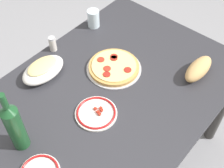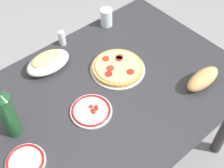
{
  "view_description": "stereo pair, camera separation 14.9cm",
  "coord_description": "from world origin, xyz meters",
  "px_view_note": "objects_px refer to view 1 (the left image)",
  "views": [
    {
      "loc": [
        0.74,
        0.63,
        1.91
      ],
      "look_at": [
        0.0,
        0.0,
        0.78
      ],
      "focal_mm": 48.91,
      "sensor_mm": 36.0,
      "label": 1
    },
    {
      "loc": [
        0.63,
        0.74,
        1.91
      ],
      "look_at": [
        0.0,
        0.0,
        0.78
      ],
      "focal_mm": 48.91,
      "sensor_mm": 36.0,
      "label": 2
    }
  ],
  "objects_px": {
    "dining_table": "(112,102)",
    "baked_pasta_dish": "(43,69)",
    "wine_bottle": "(15,126)",
    "water_glass": "(93,18)",
    "spice_shaker": "(53,43)",
    "bread_loaf": "(198,69)",
    "side_plate_near": "(96,113)",
    "pepperoni_pizza": "(114,67)"
  },
  "relations": [
    {
      "from": "dining_table",
      "to": "side_plate_near",
      "type": "relative_size",
      "value": 6.65
    },
    {
      "from": "side_plate_near",
      "to": "bread_loaf",
      "type": "height_order",
      "value": "bread_loaf"
    },
    {
      "from": "water_glass",
      "to": "bread_loaf",
      "type": "relative_size",
      "value": 0.5
    },
    {
      "from": "wine_bottle",
      "to": "water_glass",
      "type": "xyz_separation_m",
      "value": [
        -0.79,
        -0.31,
        -0.08
      ]
    },
    {
      "from": "water_glass",
      "to": "side_plate_near",
      "type": "relative_size",
      "value": 0.54
    },
    {
      "from": "pepperoni_pizza",
      "to": "baked_pasta_dish",
      "type": "height_order",
      "value": "baked_pasta_dish"
    },
    {
      "from": "water_glass",
      "to": "bread_loaf",
      "type": "bearing_deg",
      "value": 94.78
    },
    {
      "from": "baked_pasta_dish",
      "to": "spice_shaker",
      "type": "xyz_separation_m",
      "value": [
        -0.16,
        -0.1,
        0.0
      ]
    },
    {
      "from": "baked_pasta_dish",
      "to": "bread_loaf",
      "type": "bearing_deg",
      "value": 130.82
    },
    {
      "from": "bread_loaf",
      "to": "dining_table",
      "type": "bearing_deg",
      "value": -37.46
    },
    {
      "from": "wine_bottle",
      "to": "bread_loaf",
      "type": "relative_size",
      "value": 1.58
    },
    {
      "from": "dining_table",
      "to": "spice_shaker",
      "type": "bearing_deg",
      "value": -90.55
    },
    {
      "from": "dining_table",
      "to": "baked_pasta_dish",
      "type": "distance_m",
      "value": 0.39
    },
    {
      "from": "pepperoni_pizza",
      "to": "bread_loaf",
      "type": "relative_size",
      "value": 1.36
    },
    {
      "from": "spice_shaker",
      "to": "dining_table",
      "type": "bearing_deg",
      "value": 89.45
    },
    {
      "from": "side_plate_near",
      "to": "spice_shaker",
      "type": "height_order",
      "value": "spice_shaker"
    },
    {
      "from": "dining_table",
      "to": "wine_bottle",
      "type": "distance_m",
      "value": 0.56
    },
    {
      "from": "dining_table",
      "to": "pepperoni_pizza",
      "type": "xyz_separation_m",
      "value": [
        -0.1,
        -0.08,
        0.13
      ]
    },
    {
      "from": "dining_table",
      "to": "wine_bottle",
      "type": "relative_size",
      "value": 3.91
    },
    {
      "from": "wine_bottle",
      "to": "side_plate_near",
      "type": "bearing_deg",
      "value": 156.7
    },
    {
      "from": "spice_shaker",
      "to": "side_plate_near",
      "type": "bearing_deg",
      "value": 70.14
    },
    {
      "from": "wine_bottle",
      "to": "dining_table",
      "type": "bearing_deg",
      "value": 169.51
    },
    {
      "from": "pepperoni_pizza",
      "to": "water_glass",
      "type": "relative_size",
      "value": 2.71
    },
    {
      "from": "water_glass",
      "to": "spice_shaker",
      "type": "relative_size",
      "value": 1.22
    },
    {
      "from": "baked_pasta_dish",
      "to": "bread_loaf",
      "type": "xyz_separation_m",
      "value": [
        -0.52,
        0.6,
        -0.0
      ]
    },
    {
      "from": "dining_table",
      "to": "spice_shaker",
      "type": "distance_m",
      "value": 0.46
    },
    {
      "from": "dining_table",
      "to": "baked_pasta_dish",
      "type": "bearing_deg",
      "value": -63.79
    },
    {
      "from": "wine_bottle",
      "to": "bread_loaf",
      "type": "xyz_separation_m",
      "value": [
        -0.84,
        0.36,
        -0.1
      ]
    },
    {
      "from": "dining_table",
      "to": "baked_pasta_dish",
      "type": "xyz_separation_m",
      "value": [
        0.16,
        -0.32,
        0.16
      ]
    },
    {
      "from": "bread_loaf",
      "to": "spice_shaker",
      "type": "bearing_deg",
      "value": -63.34
    },
    {
      "from": "dining_table",
      "to": "side_plate_near",
      "type": "xyz_separation_m",
      "value": [
        0.17,
        0.05,
        0.13
      ]
    },
    {
      "from": "water_glass",
      "to": "bread_loaf",
      "type": "xyz_separation_m",
      "value": [
        -0.06,
        0.67,
        -0.01
      ]
    },
    {
      "from": "dining_table",
      "to": "side_plate_near",
      "type": "distance_m",
      "value": 0.22
    },
    {
      "from": "baked_pasta_dish",
      "to": "water_glass",
      "type": "bearing_deg",
      "value": -170.45
    },
    {
      "from": "pepperoni_pizza",
      "to": "baked_pasta_dish",
      "type": "relative_size",
      "value": 1.2
    },
    {
      "from": "dining_table",
      "to": "pepperoni_pizza",
      "type": "distance_m",
      "value": 0.19
    },
    {
      "from": "pepperoni_pizza",
      "to": "side_plate_near",
      "type": "xyz_separation_m",
      "value": [
        0.27,
        0.12,
        -0.01
      ]
    },
    {
      "from": "water_glass",
      "to": "side_plate_near",
      "type": "height_order",
      "value": "water_glass"
    },
    {
      "from": "side_plate_near",
      "to": "bread_loaf",
      "type": "xyz_separation_m",
      "value": [
        -0.52,
        0.23,
        0.03
      ]
    },
    {
      "from": "pepperoni_pizza",
      "to": "wine_bottle",
      "type": "xyz_separation_m",
      "value": [
        0.59,
        -0.01,
        0.12
      ]
    },
    {
      "from": "dining_table",
      "to": "baked_pasta_dish",
      "type": "height_order",
      "value": "baked_pasta_dish"
    },
    {
      "from": "wine_bottle",
      "to": "spice_shaker",
      "type": "relative_size",
      "value": 3.84
    }
  ]
}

